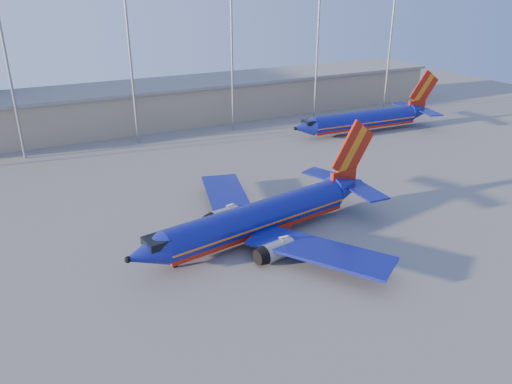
{
  "coord_description": "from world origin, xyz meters",
  "views": [
    {
      "loc": [
        -26.6,
        -45.77,
        28.55
      ],
      "look_at": [
        -0.27,
        5.75,
        4.0
      ],
      "focal_mm": 35.0,
      "sensor_mm": 36.0,
      "label": 1
    }
  ],
  "objects": [
    {
      "name": "aircraft_second",
      "position": [
        38.47,
        32.04,
        2.67
      ],
      "size": [
        34.42,
        13.4,
        11.65
      ],
      "rotation": [
        0.0,
        0.0,
        -0.04
      ],
      "color": "navy",
      "rests_on": "ground"
    },
    {
      "name": "light_mast_row",
      "position": [
        5.0,
        46.0,
        17.55
      ],
      "size": [
        101.6,
        1.6,
        28.65
      ],
      "color": "gray",
      "rests_on": "ground"
    },
    {
      "name": "ground",
      "position": [
        0.0,
        0.0,
        0.0
      ],
      "size": [
        220.0,
        220.0,
        0.0
      ],
      "primitive_type": "plane",
      "color": "slate",
      "rests_on": "ground"
    },
    {
      "name": "terminal_building",
      "position": [
        10.0,
        58.0,
        4.32
      ],
      "size": [
        122.0,
        16.0,
        8.5
      ],
      "color": "#9D876C",
      "rests_on": "ground"
    },
    {
      "name": "aircraft_main",
      "position": [
        -1.37,
        1.55,
        2.59
      ],
      "size": [
        35.64,
        34.02,
        12.13
      ],
      "rotation": [
        0.0,
        0.0,
        0.16
      ],
      "color": "navy",
      "rests_on": "ground"
    }
  ]
}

